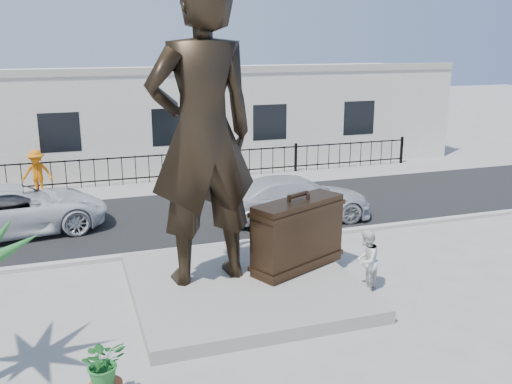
# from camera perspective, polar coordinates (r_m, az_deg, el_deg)

# --- Properties ---
(ground) EXTENTS (100.00, 100.00, 0.00)m
(ground) POSITION_cam_1_polar(r_m,az_deg,el_deg) (12.83, 2.90, -12.23)
(ground) COLOR #9E9991
(ground) RESTS_ON ground
(street) EXTENTS (40.00, 7.00, 0.01)m
(street) POSITION_cam_1_polar(r_m,az_deg,el_deg) (19.95, -5.47, -2.06)
(street) COLOR black
(street) RESTS_ON ground
(curb) EXTENTS (40.00, 0.25, 0.12)m
(curb) POSITION_cam_1_polar(r_m,az_deg,el_deg) (16.72, -2.73, -5.28)
(curb) COLOR #A5A399
(curb) RESTS_ON ground
(far_sidewalk) EXTENTS (40.00, 2.50, 0.02)m
(far_sidewalk) POSITION_cam_1_polar(r_m,az_deg,el_deg) (23.72, -7.67, 0.69)
(far_sidewalk) COLOR #9E9991
(far_sidewalk) RESTS_ON ground
(plinth) EXTENTS (5.20, 5.20, 0.30)m
(plinth) POSITION_cam_1_polar(r_m,az_deg,el_deg) (13.89, -1.32, -9.28)
(plinth) COLOR gray
(plinth) RESTS_ON ground
(fence) EXTENTS (22.00, 0.10, 1.20)m
(fence) POSITION_cam_1_polar(r_m,az_deg,el_deg) (24.35, -8.08, 2.48)
(fence) COLOR black
(fence) RESTS_ON ground
(building) EXTENTS (28.00, 7.00, 4.40)m
(building) POSITION_cam_1_polar(r_m,az_deg,el_deg) (28.15, -9.80, 7.44)
(building) COLOR silver
(building) RESTS_ON ground
(statue) EXTENTS (2.70, 1.93, 6.97)m
(statue) POSITION_cam_1_polar(r_m,az_deg,el_deg) (12.99, -5.41, 5.73)
(statue) COLOR black
(statue) RESTS_ON plinth
(suitcase) EXTENTS (2.61, 1.78, 1.77)m
(suitcase) POSITION_cam_1_polar(r_m,az_deg,el_deg) (14.21, 4.20, -4.25)
(suitcase) COLOR black
(suitcase) RESTS_ON plinth
(tourist) EXTENTS (0.95, 0.93, 1.54)m
(tourist) POSITION_cam_1_polar(r_m,az_deg,el_deg) (13.91, 10.96, -6.76)
(tourist) COLOR silver
(tourist) RESTS_ON ground
(car_white) EXTENTS (5.81, 3.36, 1.52)m
(car_white) POSITION_cam_1_polar(r_m,az_deg,el_deg) (19.08, -22.88, -1.63)
(car_white) COLOR silver
(car_white) RESTS_ON street
(car_silver) EXTENTS (5.17, 2.46, 1.46)m
(car_silver) POSITION_cam_1_polar(r_m,az_deg,el_deg) (18.95, 4.05, -0.65)
(car_silver) COLOR #B8BABD
(car_silver) RESTS_ON street
(worker) EXTENTS (1.29, 0.94, 1.80)m
(worker) POSITION_cam_1_polar(r_m,az_deg,el_deg) (23.22, -21.04, 1.78)
(worker) COLOR orange
(worker) RESTS_ON far_sidewalk
(shrub) EXTENTS (0.82, 0.74, 0.81)m
(shrub) POSITION_cam_1_polar(r_m,az_deg,el_deg) (9.99, -15.00, -16.09)
(shrub) COLOR #236E2B
(shrub) RESTS_ON planter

